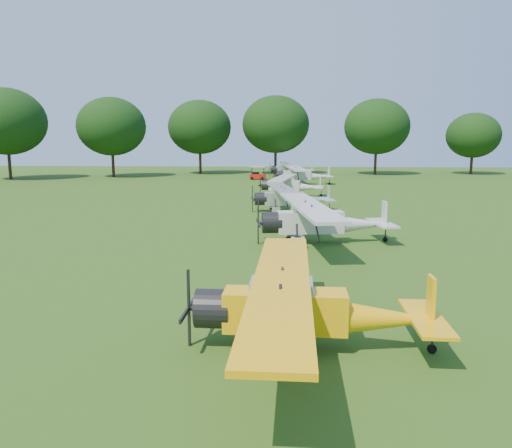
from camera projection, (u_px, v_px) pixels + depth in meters
The scene contains 9 objects.
ground at pixel (290, 243), 27.56m from camera, with size 160.00×160.00×0.00m, color #1F4A12.
tree_belt at pixel (360, 94), 26.17m from camera, with size 137.36×130.27×14.52m.
aircraft_2 at pixel (304, 305), 13.40m from camera, with size 6.92×11.00×2.17m.
aircraft_3 at pixel (320, 218), 27.41m from camera, with size 7.59×12.04×2.36m.
aircraft_4 at pixel (290, 196), 39.72m from camera, with size 6.62×10.49×2.06m.
aircraft_5 at pixel (289, 184), 50.88m from camera, with size 6.67×10.59×2.08m.
aircraft_6 at pixel (301, 174), 63.82m from camera, with size 7.47×11.89×2.34m.
aircraft_7 at pixel (290, 168), 77.88m from camera, with size 7.05×11.23×2.21m.
golf_cart at pixel (257, 175), 71.67m from camera, with size 2.30×1.52×1.87m.
Camera 1 is at (-0.23, -27.06, 5.64)m, focal length 35.00 mm.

